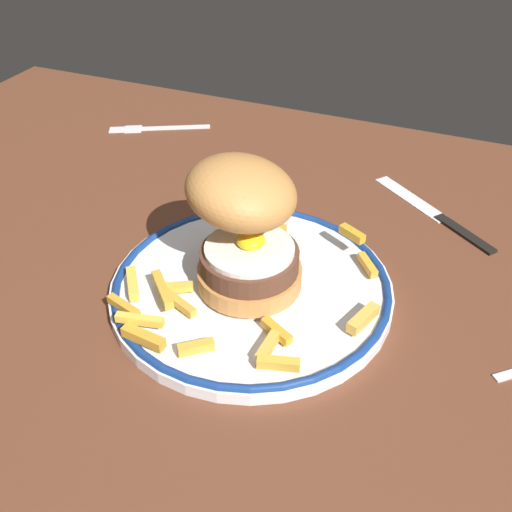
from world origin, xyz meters
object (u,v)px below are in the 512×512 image
object	(u,v)px
dinner_plate	(256,288)
burger	(244,223)
fork	(157,128)
knife	(441,217)

from	to	relation	value
dinner_plate	burger	bearing A→B (deg)	162.89
dinner_plate	burger	size ratio (longest dim) A/B	2.00
burger	fork	bearing A→B (deg)	133.15
burger	knife	bearing A→B (deg)	51.27
knife	burger	bearing A→B (deg)	-128.73
dinner_plate	fork	bearing A→B (deg)	134.13
burger	fork	xyz separation A→B (cm)	(-25.80, 27.52, -7.47)
knife	dinner_plate	bearing A→B (deg)	-125.80
burger	fork	size ratio (longest dim) A/B	0.99
fork	burger	bearing A→B (deg)	-46.85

